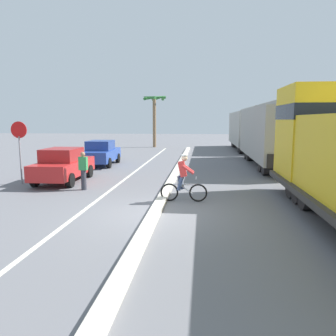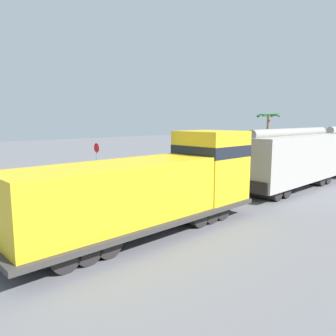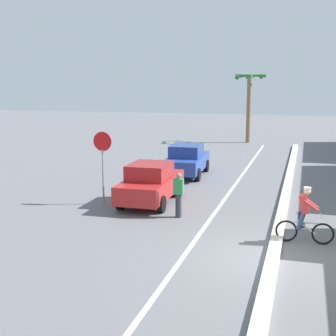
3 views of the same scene
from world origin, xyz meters
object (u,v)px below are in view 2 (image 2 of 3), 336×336
Objects in this scene: cyclist at (129,187)px; palm_tree_near at (268,124)px; locomotive at (158,189)px; hopper_car_lead at (291,159)px; parked_car_blue at (170,163)px; pedestrian_by_cars at (110,174)px; stop_sign at (97,154)px; parked_car_red at (117,170)px.

cyclist is 24.54m from palm_tree_near.
hopper_car_lead is at bearing 90.00° from locomotive.
palm_tree_near is at bearing 84.68° from parked_car_blue.
cyclist is 4.59m from pedestrian_by_cars.
parked_car_blue is at bearing -95.32° from palm_tree_near.
stop_sign reaches higher than pedestrian_by_cars.
hopper_car_lead is 6.54× the size of pedestrian_by_cars.
pedestrian_by_cars is (-9.44, 3.82, -0.95)m from locomotive.
stop_sign is 3.68m from pedestrian_by_cars.
pedestrian_by_cars is (3.34, -0.98, -1.18)m from stop_sign.
locomotive is 10.23m from pedestrian_by_cars.
parked_car_red and parked_car_blue have the same top height.
palm_tree_near is (-9.67, 26.12, 2.51)m from locomotive.
cyclist is 1.06× the size of pedestrian_by_cars.
locomotive is 12.16m from hopper_car_lead.
parked_car_red is 5.88m from parked_car_blue.
cyclist is (-5.12, -9.90, -1.26)m from hopper_car_lead.
parked_car_blue is 7.72m from pedestrian_by_cars.
locomotive is 13.66m from stop_sign.
pedestrian_by_cars is (1.60, -1.67, 0.03)m from parked_car_red.
hopper_car_lead is 17.13m from palm_tree_near.
locomotive is at bearing -45.84° from parked_car_blue.
parked_car_red is 2.47× the size of cyclist.
cyclist reaches higher than parked_car_red.
hopper_car_lead reaches higher than stop_sign.
parked_car_red is at bearing -148.92° from hopper_car_lead.
stop_sign is (-12.79, -7.35, -0.05)m from hopper_car_lead.
hopper_car_lead reaches higher than cyclist.
palm_tree_near is at bearing 110.32° from locomotive.
cyclist is 8.17m from stop_sign.
cyclist is 0.60× the size of stop_sign.
parked_car_blue is at bearing 134.16° from locomotive.
hopper_car_lead reaches higher than parked_car_blue.
hopper_car_lead is 14.75m from stop_sign.
pedestrian_by_cars is (1.61, -7.55, 0.03)m from parked_car_blue.
locomotive is at bearing -69.68° from palm_tree_near.
parked_car_blue is (-0.00, 5.88, 0.00)m from parked_car_red.
locomotive reaches higher than hopper_car_lead.
parked_car_red is at bearing 151.32° from cyclist.
parked_car_blue is 2.64× the size of pedestrian_by_cars.
locomotive is 1.10× the size of hopper_car_lead.
stop_sign is 0.51× the size of palm_tree_near.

